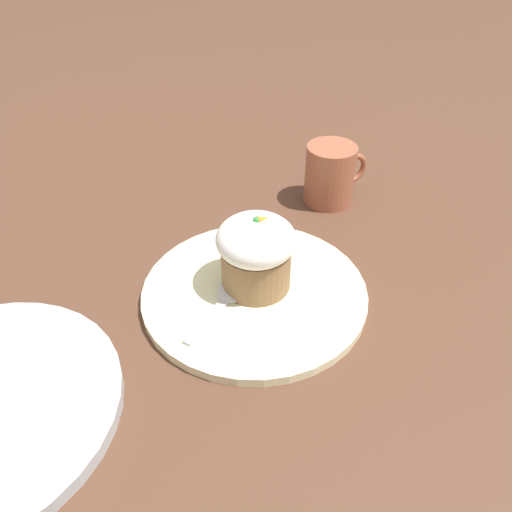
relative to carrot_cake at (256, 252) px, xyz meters
The scene contains 5 objects.
ground_plane 0.06m from the carrot_cake, 129.12° to the right, with size 4.00×4.00×0.00m, color #513323.
dessert_plate 0.06m from the carrot_cake, 129.12° to the right, with size 0.27×0.27×0.01m.
carrot_cake is the anchor object (origin of this frame).
spoon 0.06m from the carrot_cake, 168.89° to the right, with size 0.11×0.08×0.01m.
coffee_cup 0.24m from the carrot_cake, 35.36° to the left, with size 0.10×0.07×0.09m.
Camera 1 is at (-0.20, -0.40, 0.41)m, focal length 35.00 mm.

